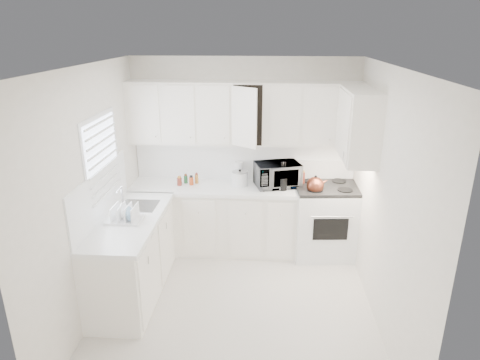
# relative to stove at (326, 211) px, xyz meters

# --- Properties ---
(floor) EXTENTS (3.20, 3.20, 0.00)m
(floor) POSITION_rel_stove_xyz_m (-1.11, -1.28, -0.63)
(floor) COLOR silver
(floor) RESTS_ON ground
(ceiling) EXTENTS (3.20, 3.20, 0.00)m
(ceiling) POSITION_rel_stove_xyz_m (-1.11, -1.28, 1.97)
(ceiling) COLOR white
(ceiling) RESTS_ON ground
(wall_back) EXTENTS (3.00, 0.00, 3.00)m
(wall_back) POSITION_rel_stove_xyz_m (-1.11, 0.32, 0.67)
(wall_back) COLOR white
(wall_back) RESTS_ON ground
(wall_front) EXTENTS (3.00, 0.00, 3.00)m
(wall_front) POSITION_rel_stove_xyz_m (-1.11, -2.88, 0.67)
(wall_front) COLOR white
(wall_front) RESTS_ON ground
(wall_left) EXTENTS (0.00, 3.20, 3.20)m
(wall_left) POSITION_rel_stove_xyz_m (-2.61, -1.28, 0.67)
(wall_left) COLOR white
(wall_left) RESTS_ON ground
(wall_right) EXTENTS (0.00, 3.20, 3.20)m
(wall_right) POSITION_rel_stove_xyz_m (0.39, -1.28, 0.67)
(wall_right) COLOR white
(wall_right) RESTS_ON ground
(window_blinds) EXTENTS (0.06, 0.96, 1.06)m
(window_blinds) POSITION_rel_stove_xyz_m (-2.59, -0.93, 0.92)
(window_blinds) COLOR white
(window_blinds) RESTS_ON wall_left
(lower_cabinets_back) EXTENTS (2.22, 0.60, 0.90)m
(lower_cabinets_back) POSITION_rel_stove_xyz_m (-1.50, 0.02, -0.18)
(lower_cabinets_back) COLOR white
(lower_cabinets_back) RESTS_ON floor
(lower_cabinets_left) EXTENTS (0.60, 1.60, 0.90)m
(lower_cabinets_left) POSITION_rel_stove_xyz_m (-2.31, -1.08, -0.18)
(lower_cabinets_left) COLOR white
(lower_cabinets_left) RESTS_ON floor
(countertop_back) EXTENTS (2.24, 0.64, 0.05)m
(countertop_back) POSITION_rel_stove_xyz_m (-1.50, 0.01, 0.29)
(countertop_back) COLOR white
(countertop_back) RESTS_ON lower_cabinets_back
(countertop_left) EXTENTS (0.64, 1.62, 0.05)m
(countertop_left) POSITION_rel_stove_xyz_m (-2.30, -1.08, 0.29)
(countertop_left) COLOR white
(countertop_left) RESTS_ON lower_cabinets_left
(backsplash_back) EXTENTS (2.98, 0.02, 0.55)m
(backsplash_back) POSITION_rel_stove_xyz_m (-1.11, 0.31, 0.59)
(backsplash_back) COLOR white
(backsplash_back) RESTS_ON wall_back
(backsplash_left) EXTENTS (0.02, 1.60, 0.55)m
(backsplash_left) POSITION_rel_stove_xyz_m (-2.60, -1.08, 0.59)
(backsplash_left) COLOR white
(backsplash_left) RESTS_ON wall_left
(upper_cabinets_back) EXTENTS (3.00, 0.33, 0.80)m
(upper_cabinets_back) POSITION_rel_stove_xyz_m (-1.11, 0.16, 0.87)
(upper_cabinets_back) COLOR white
(upper_cabinets_back) RESTS_ON wall_back
(upper_cabinets_right) EXTENTS (0.33, 0.90, 0.80)m
(upper_cabinets_right) POSITION_rel_stove_xyz_m (0.23, -0.46, 0.87)
(upper_cabinets_right) COLOR white
(upper_cabinets_right) RESTS_ON wall_right
(sink) EXTENTS (0.42, 0.38, 0.30)m
(sink) POSITION_rel_stove_xyz_m (-2.30, -0.73, 0.44)
(sink) COLOR gray
(sink) RESTS_ON countertop_left
(stove) EXTENTS (0.87, 0.73, 1.26)m
(stove) POSITION_rel_stove_xyz_m (0.00, 0.00, 0.00)
(stove) COLOR white
(stove) RESTS_ON floor
(tea_kettle) EXTENTS (0.29, 0.25, 0.25)m
(tea_kettle) POSITION_rel_stove_xyz_m (-0.18, -0.16, 0.44)
(tea_kettle) COLOR maroon
(tea_kettle) RESTS_ON stove
(frying_pan) EXTENTS (0.26, 0.42, 0.04)m
(frying_pan) POSITION_rel_stove_xyz_m (0.18, 0.16, 0.33)
(frying_pan) COLOR black
(frying_pan) RESTS_ON stove
(microwave) EXTENTS (0.64, 0.47, 0.39)m
(microwave) POSITION_rel_stove_xyz_m (-0.66, 0.06, 0.51)
(microwave) COLOR gray
(microwave) RESTS_ON countertop_back
(rice_cooker) EXTENTS (0.25, 0.25, 0.22)m
(rice_cooker) POSITION_rel_stove_xyz_m (-1.15, 0.05, 0.43)
(rice_cooker) COLOR white
(rice_cooker) RESTS_ON countertop_back
(paper_towel) EXTENTS (0.12, 0.12, 0.27)m
(paper_towel) POSITION_rel_stove_xyz_m (-1.18, 0.24, 0.45)
(paper_towel) COLOR white
(paper_towel) RESTS_ON countertop_back
(utensil_crock) EXTENTS (0.15, 0.15, 0.39)m
(utensil_crock) POSITION_rel_stove_xyz_m (-0.59, -0.08, 0.51)
(utensil_crock) COLOR black
(utensil_crock) RESTS_ON countertop_back
(dish_rack) EXTENTS (0.38, 0.29, 0.21)m
(dish_rack) POSITION_rel_stove_xyz_m (-2.33, -1.14, 0.42)
(dish_rack) COLOR white
(dish_rack) RESTS_ON countertop_left
(spice_left_0) EXTENTS (0.06, 0.06, 0.13)m
(spice_left_0) POSITION_rel_stove_xyz_m (-1.96, 0.14, 0.38)
(spice_left_0) COLOR maroon
(spice_left_0) RESTS_ON countertop_back
(spice_left_1) EXTENTS (0.06, 0.06, 0.13)m
(spice_left_1) POSITION_rel_stove_xyz_m (-1.88, 0.05, 0.38)
(spice_left_1) COLOR #25713C
(spice_left_1) RESTS_ON countertop_back
(spice_left_2) EXTENTS (0.06, 0.06, 0.13)m
(spice_left_2) POSITION_rel_stove_xyz_m (-1.81, 0.14, 0.38)
(spice_left_2) COLOR #C7461A
(spice_left_2) RESTS_ON countertop_back
(spice_left_3) EXTENTS (0.06, 0.06, 0.13)m
(spice_left_3) POSITION_rel_stove_xyz_m (-1.73, 0.05, 0.38)
(spice_left_3) COLOR #C7802F
(spice_left_3) RESTS_ON countertop_back
(sauce_right_0) EXTENTS (0.06, 0.06, 0.19)m
(sauce_right_0) POSITION_rel_stove_xyz_m (-0.53, 0.18, 0.41)
(sauce_right_0) COLOR #C7461A
(sauce_right_0) RESTS_ON countertop_back
(sauce_right_1) EXTENTS (0.06, 0.06, 0.19)m
(sauce_right_1) POSITION_rel_stove_xyz_m (-0.47, 0.12, 0.41)
(sauce_right_1) COLOR #C7802F
(sauce_right_1) RESTS_ON countertop_back
(sauce_right_2) EXTENTS (0.06, 0.06, 0.19)m
(sauce_right_2) POSITION_rel_stove_xyz_m (-0.42, 0.18, 0.41)
(sauce_right_2) COLOR brown
(sauce_right_2) RESTS_ON countertop_back
(sauce_right_3) EXTENTS (0.06, 0.06, 0.19)m
(sauce_right_3) POSITION_rel_stove_xyz_m (-0.36, 0.12, 0.41)
(sauce_right_3) COLOR black
(sauce_right_3) RESTS_ON countertop_back
(sauce_right_4) EXTENTS (0.06, 0.06, 0.19)m
(sauce_right_4) POSITION_rel_stove_xyz_m (-0.31, 0.18, 0.41)
(sauce_right_4) COLOR maroon
(sauce_right_4) RESTS_ON countertop_back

